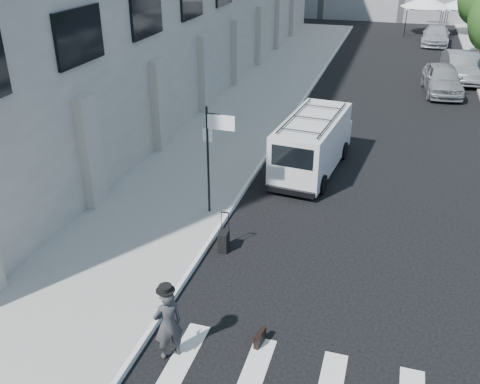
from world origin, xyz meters
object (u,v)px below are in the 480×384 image
Objects in this scene: briefcase at (260,338)px; businessman at (168,324)px; cargo_van at (313,143)px; suitcase at (224,241)px; parked_car_a at (442,79)px; parked_car_b at (462,67)px; parked_car_c at (436,35)px.

businessman is at bearing -143.22° from briefcase.
businessman is 10.79m from cargo_van.
suitcase is 19.82m from parked_car_a.
suitcase is at bearing -131.67° from businessman.
businessman reaches higher than suitcase.
parked_car_b reaches higher than parked_car_c.
cargo_van is 1.16× the size of parked_car_c.
briefcase is at bearing -107.57° from parked_car_a.
briefcase is 0.09× the size of parked_car_c.
parked_car_a reaches higher than parked_car_c.
briefcase is at bearing -108.57° from parked_car_b.
briefcase is 3.97m from suitcase.
cargo_van reaches higher than businessman.
parked_car_c reaches higher than suitcase.
briefcase is 36.63m from parked_car_c.
suitcase is at bearing -98.16° from parked_car_c.
suitcase is at bearing -115.22° from parked_car_b.
cargo_van reaches higher than parked_car_b.
parked_car_b is at bearing -150.33° from businessman.
briefcase is 0.09× the size of parked_car_b.
parked_car_a reaches higher than suitcase.
suitcase is at bearing -96.90° from cargo_van.
briefcase is 26.07m from parked_car_b.
businessman is 37.79m from parked_car_c.
cargo_van reaches higher than parked_car_c.
suitcase is (-0.21, 4.35, -0.57)m from businessman.
parked_car_b is at bearing 63.96° from parked_car_a.
parked_car_c is at bearing 84.94° from cargo_van.
suitcase is 0.23× the size of parked_car_b.
parked_car_b is (7.48, 26.34, -0.05)m from businessman.
businessman is at bearing -111.79° from parked_car_b.
businessman is 0.35× the size of parked_car_b.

